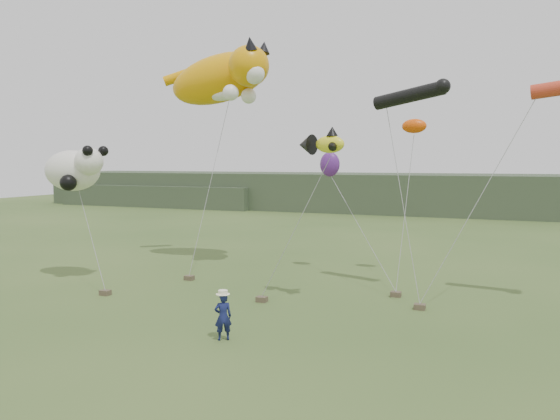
% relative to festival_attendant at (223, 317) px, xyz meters
% --- Properties ---
extents(ground, '(120.00, 120.00, 0.00)m').
position_rel_festival_attendant_xyz_m(ground, '(-0.40, 0.29, -0.71)').
color(ground, '#385123').
rests_on(ground, ground).
extents(headland, '(90.00, 13.00, 4.00)m').
position_rel_festival_attendant_xyz_m(headland, '(-3.51, 44.98, 1.21)').
color(headland, '#2D3D28').
rests_on(headland, ground).
extents(festival_attendant, '(0.62, 0.58, 1.43)m').
position_rel_festival_attendant_xyz_m(festival_attendant, '(0.00, 0.00, 0.00)').
color(festival_attendant, '#131A4A').
rests_on(festival_attendant, ground).
extents(sandbag_anchors, '(12.35, 4.44, 0.20)m').
position_rel_festival_attendant_xyz_m(sandbag_anchors, '(-0.85, 5.46, -0.61)').
color(sandbag_anchors, brown).
rests_on(sandbag_anchors, ground).
extents(cat_kite, '(7.02, 3.74, 3.57)m').
position_rel_festival_attendant_xyz_m(cat_kite, '(-5.54, 10.83, 8.89)').
color(cat_kite, orange).
rests_on(cat_kite, ground).
extents(fish_kite, '(2.07, 1.38, 1.02)m').
position_rel_festival_attendant_xyz_m(fish_kite, '(1.37, 5.13, 5.27)').
color(fish_kite, yellow).
rests_on(fish_kite, ground).
extents(tube_kites, '(9.04, 1.63, 1.09)m').
position_rel_festival_attendant_xyz_m(tube_kites, '(7.18, 8.13, 7.32)').
color(tube_kites, black).
rests_on(tube_kites, ground).
extents(panda_kite, '(3.22, 2.08, 2.00)m').
position_rel_festival_attendant_xyz_m(panda_kite, '(-10.09, 5.01, 4.26)').
color(panda_kite, white).
rests_on(panda_kite, ground).
extents(misc_kites, '(4.97, 0.86, 2.66)m').
position_rel_festival_attendant_xyz_m(misc_kites, '(1.37, 11.27, 5.15)').
color(misc_kites, '#E34B07').
rests_on(misc_kites, ground).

